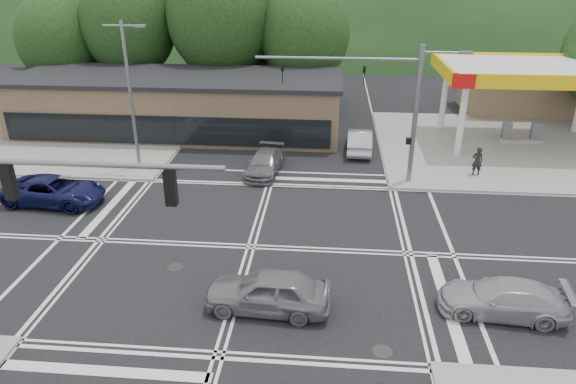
# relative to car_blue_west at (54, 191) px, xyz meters

# --- Properties ---
(ground) EXTENTS (120.00, 120.00, 0.00)m
(ground) POSITION_rel_car_blue_west_xyz_m (11.27, -3.69, -0.75)
(ground) COLOR black
(ground) RESTS_ON ground
(sidewalk_ne) EXTENTS (16.00, 16.00, 0.15)m
(sidewalk_ne) POSITION_rel_car_blue_west_xyz_m (26.27, 11.31, -0.67)
(sidewalk_ne) COLOR gray
(sidewalk_ne) RESTS_ON ground
(sidewalk_nw) EXTENTS (16.00, 16.00, 0.15)m
(sidewalk_nw) POSITION_rel_car_blue_west_xyz_m (-3.73, 11.31, -0.67)
(sidewalk_nw) COLOR gray
(sidewalk_nw) RESTS_ON ground
(gas_station_canopy) EXTENTS (12.32, 8.34, 5.75)m
(gas_station_canopy) POSITION_rel_car_blue_west_xyz_m (28.25, 12.30, 4.29)
(gas_station_canopy) COLOR silver
(gas_station_canopy) RESTS_ON ground
(convenience_store) EXTENTS (10.00, 6.00, 3.80)m
(convenience_store) POSITION_rel_car_blue_west_xyz_m (31.27, 21.31, 1.15)
(convenience_store) COLOR #846B4F
(convenience_store) RESTS_ON ground
(commercial_row) EXTENTS (24.00, 8.00, 4.00)m
(commercial_row) POSITION_rel_car_blue_west_xyz_m (3.27, 13.31, 1.25)
(commercial_row) COLOR brown
(commercial_row) RESTS_ON ground
(hill_north) EXTENTS (252.00, 126.00, 140.00)m
(hill_north) POSITION_rel_car_blue_west_xyz_m (11.27, 86.31, -0.75)
(hill_north) COLOR #1A3618
(hill_north) RESTS_ON ground
(tree_n_a) EXTENTS (8.00, 8.00, 11.75)m
(tree_n_a) POSITION_rel_car_blue_west_xyz_m (-2.73, 20.31, 6.39)
(tree_n_a) COLOR #382619
(tree_n_a) RESTS_ON ground
(tree_n_b) EXTENTS (9.00, 9.00, 12.98)m
(tree_n_b) POSITION_rel_car_blue_west_xyz_m (5.27, 20.31, 7.04)
(tree_n_b) COLOR #382619
(tree_n_b) RESTS_ON ground
(tree_n_c) EXTENTS (7.60, 7.60, 10.87)m
(tree_n_c) POSITION_rel_car_blue_west_xyz_m (12.27, 20.31, 5.74)
(tree_n_c) COLOR #382619
(tree_n_c) RESTS_ON ground
(tree_n_d) EXTENTS (6.80, 6.80, 9.76)m
(tree_n_d) POSITION_rel_car_blue_west_xyz_m (-8.73, 19.31, 5.09)
(tree_n_d) COLOR #382619
(tree_n_d) RESTS_ON ground
(tree_n_e) EXTENTS (8.40, 8.40, 11.98)m
(tree_n_e) POSITION_rel_car_blue_west_xyz_m (9.27, 24.31, 6.39)
(tree_n_e) COLOR #382619
(tree_n_e) RESTS_ON ground
(streetlight_nw) EXTENTS (2.50, 0.25, 9.00)m
(streetlight_nw) POSITION_rel_car_blue_west_xyz_m (2.83, 5.31, 4.30)
(streetlight_nw) COLOR slate
(streetlight_nw) RESTS_ON ground
(signal_mast_ne) EXTENTS (11.65, 0.30, 8.00)m
(signal_mast_ne) POSITION_rel_car_blue_west_xyz_m (18.21, 4.51, 4.32)
(signal_mast_ne) COLOR slate
(signal_mast_ne) RESTS_ON ground
(car_blue_west) EXTENTS (5.57, 2.89, 1.50)m
(car_blue_west) POSITION_rel_car_blue_west_xyz_m (0.00, 0.00, 0.00)
(car_blue_west) COLOR #0E113D
(car_blue_west) RESTS_ON ground
(car_grey_center) EXTENTS (4.83, 2.17, 1.61)m
(car_grey_center) POSITION_rel_car_blue_west_xyz_m (12.62, -8.19, 0.06)
(car_grey_center) COLOR slate
(car_grey_center) RESTS_ON ground
(car_silver_east) EXTENTS (4.82, 2.36, 1.35)m
(car_silver_east) POSITION_rel_car_blue_west_xyz_m (21.33, -7.71, -0.07)
(car_silver_east) COLOR #9D9FA4
(car_silver_east) RESTS_ON ground
(car_queue_a) EXTENTS (1.84, 4.74, 1.54)m
(car_queue_a) POSITION_rel_car_blue_west_xyz_m (16.77, 9.81, 0.02)
(car_queue_a) COLOR #ABADB3
(car_queue_a) RESTS_ON ground
(car_queue_b) EXTENTS (1.60, 3.91, 1.33)m
(car_queue_b) POSITION_rel_car_blue_west_xyz_m (14.29, 15.18, -0.08)
(car_queue_b) COLOR silver
(car_queue_b) RESTS_ON ground
(car_northbound) EXTENTS (2.30, 4.74, 1.33)m
(car_northbound) POSITION_rel_car_blue_west_xyz_m (10.77, 5.31, -0.08)
(car_northbound) COLOR slate
(car_northbound) RESTS_ON ground
(pedestrian) EXTENTS (0.65, 0.43, 1.75)m
(pedestrian) POSITION_rel_car_blue_west_xyz_m (23.63, 5.77, 0.27)
(pedestrian) COLOR black
(pedestrian) RESTS_ON sidewalk_ne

